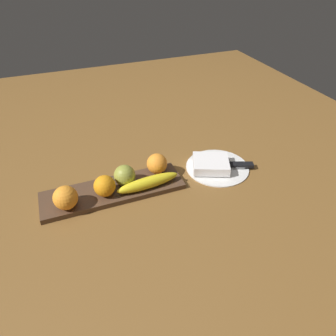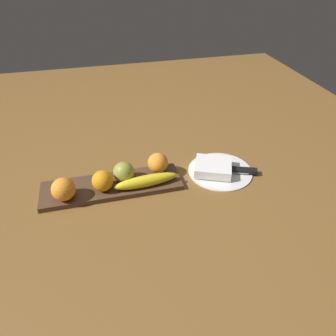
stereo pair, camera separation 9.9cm
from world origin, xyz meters
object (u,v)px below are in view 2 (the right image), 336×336
at_px(apple, 124,172).
at_px(folded_napkin, 213,167).
at_px(orange_near_banana, 63,189).
at_px(knife, 239,170).
at_px(banana, 146,181).
at_px(orange_near_apple, 158,163).
at_px(fruit_tray, 112,186).
at_px(orange_center, 103,181).
at_px(dinner_plate, 220,170).

height_order(apple, folded_napkin, apple).
relative_size(orange_near_banana, knife, 0.39).
height_order(banana, orange_near_banana, orange_near_banana).
bearing_deg(apple, folded_napkin, 178.50).
bearing_deg(folded_napkin, knife, 163.32).
height_order(orange_near_apple, knife, orange_near_apple).
relative_size(fruit_tray, apple, 6.50).
height_order(apple, orange_near_banana, orange_near_banana).
height_order(orange_center, knife, orange_center).
bearing_deg(fruit_tray, orange_center, 35.98).
height_order(fruit_tray, banana, banana).
distance_m(orange_near_apple, orange_center, 0.19).
relative_size(orange_near_apple, knife, 0.38).
distance_m(fruit_tray, folded_napkin, 0.34).
distance_m(orange_near_apple, knife, 0.27).
bearing_deg(apple, orange_near_banana, 12.86).
bearing_deg(apple, banana, 146.38).
relative_size(fruit_tray, dinner_plate, 2.02).
bearing_deg(orange_near_banana, apple, -167.14).
xyz_separation_m(orange_center, folded_napkin, (-0.36, -0.02, -0.03)).
distance_m(fruit_tray, orange_center, 0.05).
xyz_separation_m(banana, folded_napkin, (-0.23, -0.03, -0.01)).
bearing_deg(orange_near_banana, orange_center, -172.50).
bearing_deg(orange_near_banana, orange_near_apple, -167.67).
xyz_separation_m(banana, orange_center, (0.13, -0.01, 0.01)).
xyz_separation_m(fruit_tray, dinner_plate, (-0.36, 0.00, -0.00)).
relative_size(banana, orange_near_apple, 2.99).
distance_m(fruit_tray, orange_near_banana, 0.15).
distance_m(folded_napkin, knife, 0.09).
height_order(orange_near_apple, folded_napkin, orange_near_apple).
xyz_separation_m(orange_near_apple, orange_center, (0.18, 0.05, -0.00)).
bearing_deg(knife, orange_near_apple, 9.19).
bearing_deg(fruit_tray, banana, 162.15).
relative_size(orange_near_banana, orange_center, 1.08).
height_order(orange_near_banana, folded_napkin, orange_near_banana).
height_order(apple, dinner_plate, apple).
bearing_deg(knife, folded_napkin, 4.38).
relative_size(orange_center, folded_napkin, 0.55).
bearing_deg(orange_near_apple, dinner_plate, 171.59).
bearing_deg(orange_near_apple, knife, 168.13).
bearing_deg(orange_center, banana, 173.49).
xyz_separation_m(orange_near_apple, folded_napkin, (-0.18, 0.03, -0.03)).
height_order(orange_near_apple, orange_center, orange_near_apple).
distance_m(orange_center, dinner_plate, 0.39).
bearing_deg(banana, knife, -3.13).
bearing_deg(folded_napkin, banana, 8.18).
distance_m(apple, orange_near_banana, 0.18).
distance_m(apple, dinner_plate, 0.32).
relative_size(banana, orange_near_banana, 2.88).
height_order(orange_center, folded_napkin, orange_center).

